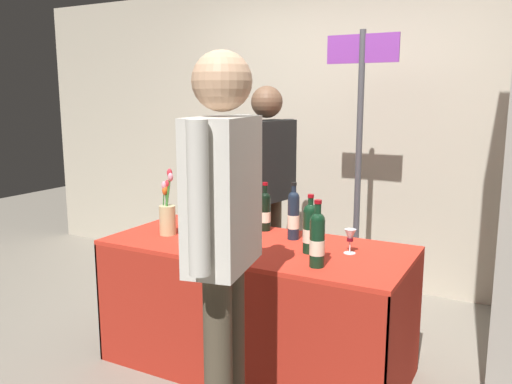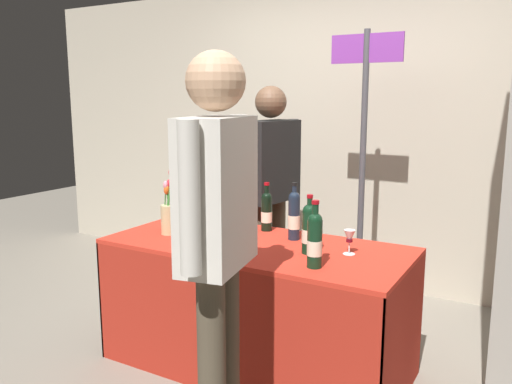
{
  "view_description": "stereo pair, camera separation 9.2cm",
  "coord_description": "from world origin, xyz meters",
  "px_view_note": "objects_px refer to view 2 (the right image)",
  "views": [
    {
      "loc": [
        1.36,
        -2.55,
        1.58
      ],
      "look_at": [
        0.0,
        0.0,
        1.05
      ],
      "focal_mm": 36.66,
      "sensor_mm": 36.0,
      "label": 1
    },
    {
      "loc": [
        1.44,
        -2.51,
        1.58
      ],
      "look_at": [
        0.0,
        0.0,
        1.05
      ],
      "focal_mm": 36.66,
      "sensor_mm": 36.0,
      "label": 2
    }
  ],
  "objects_px": {
    "flower_vase": "(169,214)",
    "booth_signpost": "(363,143)",
    "display_bottle_0": "(315,239)",
    "tasting_table": "(256,281)",
    "wine_glass_near_vendor": "(349,238)",
    "vendor_presenter": "(270,177)",
    "featured_wine_bottle": "(205,203)",
    "taster_foreground_right": "(217,222)"
  },
  "relations": [
    {
      "from": "wine_glass_near_vendor",
      "to": "vendor_presenter",
      "type": "xyz_separation_m",
      "value": [
        -0.88,
        0.75,
        0.16
      ]
    },
    {
      "from": "flower_vase",
      "to": "booth_signpost",
      "type": "xyz_separation_m",
      "value": [
        0.84,
        1.1,
        0.39
      ]
    },
    {
      "from": "wine_glass_near_vendor",
      "to": "tasting_table",
      "type": "bearing_deg",
      "value": -172.9
    },
    {
      "from": "display_bottle_0",
      "to": "wine_glass_near_vendor",
      "type": "height_order",
      "value": "display_bottle_0"
    },
    {
      "from": "display_bottle_0",
      "to": "wine_glass_near_vendor",
      "type": "distance_m",
      "value": 0.31
    },
    {
      "from": "display_bottle_0",
      "to": "booth_signpost",
      "type": "bearing_deg",
      "value": 98.37
    },
    {
      "from": "vendor_presenter",
      "to": "taster_foreground_right",
      "type": "relative_size",
      "value": 0.94
    },
    {
      "from": "featured_wine_bottle",
      "to": "booth_signpost",
      "type": "distance_m",
      "value": 1.19
    },
    {
      "from": "booth_signpost",
      "to": "vendor_presenter",
      "type": "bearing_deg",
      "value": -161.91
    },
    {
      "from": "display_bottle_0",
      "to": "booth_signpost",
      "type": "relative_size",
      "value": 0.17
    },
    {
      "from": "tasting_table",
      "to": "featured_wine_bottle",
      "type": "distance_m",
      "value": 0.65
    },
    {
      "from": "flower_vase",
      "to": "vendor_presenter",
      "type": "xyz_separation_m",
      "value": [
        0.22,
        0.9,
        0.12
      ]
    },
    {
      "from": "wine_glass_near_vendor",
      "to": "vendor_presenter",
      "type": "height_order",
      "value": "vendor_presenter"
    },
    {
      "from": "taster_foreground_right",
      "to": "booth_signpost",
      "type": "distance_m",
      "value": 1.8
    },
    {
      "from": "tasting_table",
      "to": "wine_glass_near_vendor",
      "type": "distance_m",
      "value": 0.62
    },
    {
      "from": "featured_wine_bottle",
      "to": "tasting_table",
      "type": "bearing_deg",
      "value": -21.19
    },
    {
      "from": "featured_wine_bottle",
      "to": "wine_glass_near_vendor",
      "type": "distance_m",
      "value": 1.04
    },
    {
      "from": "taster_foreground_right",
      "to": "featured_wine_bottle",
      "type": "bearing_deg",
      "value": 27.05
    },
    {
      "from": "wine_glass_near_vendor",
      "to": "vendor_presenter",
      "type": "bearing_deg",
      "value": 139.57
    },
    {
      "from": "display_bottle_0",
      "to": "booth_signpost",
      "type": "height_order",
      "value": "booth_signpost"
    },
    {
      "from": "vendor_presenter",
      "to": "booth_signpost",
      "type": "xyz_separation_m",
      "value": [
        0.62,
        0.2,
        0.26
      ]
    },
    {
      "from": "tasting_table",
      "to": "wine_glass_near_vendor",
      "type": "height_order",
      "value": "wine_glass_near_vendor"
    },
    {
      "from": "taster_foreground_right",
      "to": "flower_vase",
      "type": "bearing_deg",
      "value": 39.18
    },
    {
      "from": "taster_foreground_right",
      "to": "booth_signpost",
      "type": "relative_size",
      "value": 0.87
    },
    {
      "from": "featured_wine_bottle",
      "to": "taster_foreground_right",
      "type": "xyz_separation_m",
      "value": [
        0.75,
        -0.96,
        0.17
      ]
    },
    {
      "from": "taster_foreground_right",
      "to": "booth_signpost",
      "type": "xyz_separation_m",
      "value": [
        0.02,
        1.79,
        0.2
      ]
    },
    {
      "from": "vendor_presenter",
      "to": "display_bottle_0",
      "type": "bearing_deg",
      "value": 47.34
    },
    {
      "from": "vendor_presenter",
      "to": "booth_signpost",
      "type": "distance_m",
      "value": 0.71
    },
    {
      "from": "tasting_table",
      "to": "display_bottle_0",
      "type": "distance_m",
      "value": 0.63
    },
    {
      "from": "featured_wine_bottle",
      "to": "wine_glass_near_vendor",
      "type": "height_order",
      "value": "featured_wine_bottle"
    },
    {
      "from": "taster_foreground_right",
      "to": "vendor_presenter",
      "type": "bearing_deg",
      "value": 9.83
    },
    {
      "from": "flower_vase",
      "to": "display_bottle_0",
      "type": "bearing_deg",
      "value": -8.13
    },
    {
      "from": "wine_glass_near_vendor",
      "to": "flower_vase",
      "type": "bearing_deg",
      "value": -172.52
    },
    {
      "from": "tasting_table",
      "to": "flower_vase",
      "type": "height_order",
      "value": "flower_vase"
    },
    {
      "from": "wine_glass_near_vendor",
      "to": "taster_foreground_right",
      "type": "xyz_separation_m",
      "value": [
        -0.28,
        -0.83,
        0.22
      ]
    },
    {
      "from": "wine_glass_near_vendor",
      "to": "booth_signpost",
      "type": "relative_size",
      "value": 0.07
    },
    {
      "from": "featured_wine_bottle",
      "to": "display_bottle_0",
      "type": "distance_m",
      "value": 1.04
    },
    {
      "from": "flower_vase",
      "to": "booth_signpost",
      "type": "relative_size",
      "value": 0.2
    },
    {
      "from": "wine_glass_near_vendor",
      "to": "flower_vase",
      "type": "height_order",
      "value": "flower_vase"
    },
    {
      "from": "featured_wine_bottle",
      "to": "wine_glass_near_vendor",
      "type": "relative_size",
      "value": 2.56
    },
    {
      "from": "flower_vase",
      "to": "vendor_presenter",
      "type": "distance_m",
      "value": 0.93
    },
    {
      "from": "display_bottle_0",
      "to": "taster_foreground_right",
      "type": "distance_m",
      "value": 0.6
    }
  ]
}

